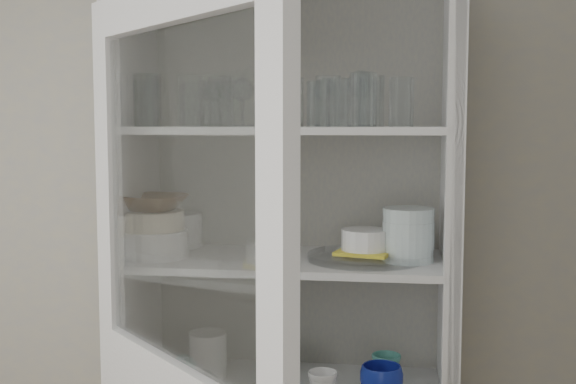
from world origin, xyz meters
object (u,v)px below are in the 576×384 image
Objects in this scene: white_ramekin at (365,240)px; plate_stack_back at (172,229)px; yellow_trivet at (365,252)px; teal_jar at (274,359)px; goblet_2 at (325,100)px; grey_bowl_stack at (408,235)px; goblet_0 at (215,101)px; mug_teal at (386,368)px; glass_platter at (365,257)px; goblet_1 at (243,100)px; measuring_cups at (194,381)px; terracotta_bowl at (153,203)px; mug_blue at (381,382)px; goblet_3 at (360,96)px; plate_stack_front at (153,243)px; pantry_cabinet at (291,352)px; white_canister at (208,354)px; cream_bowl at (153,220)px.

plate_stack_back is at bearing 166.42° from white_ramekin.
yellow_trivet is 0.48m from teal_jar.
grey_bowl_stack is at bearing -19.71° from goblet_2.
teal_jar is (0.19, -0.02, -0.82)m from goblet_0.
mug_teal is (-0.06, 0.08, -0.44)m from grey_bowl_stack.
glass_platter is at bearing 0.00° from yellow_trivet.
goblet_1 reaches higher than measuring_cups.
plate_stack_back is 0.99× the size of terracotta_bowl.
mug_blue is (0.05, -0.07, -0.36)m from glass_platter.
measuring_cups is (-0.38, -0.15, -0.86)m from goblet_2.
yellow_trivet is 1.70× the size of mug_teal.
grey_bowl_stack is 0.44m from mug_blue.
goblet_1 reaches higher than goblet_2.
plate_stack_back is (-0.25, 0.02, -0.43)m from goblet_1.
goblet_1 is (0.08, 0.03, 0.01)m from goblet_0.
grey_bowl_stack is at bearing -36.52° from goblet_3.
white_ramekin is (0.65, 0.04, 0.02)m from plate_stack_front.
white_ramekin reaches higher than yellow_trivet.
pantry_cabinet is 10.23× the size of terracotta_bowl.
pantry_cabinet is 11.17× the size of goblet_3.
measuring_cups is (-0.57, 0.01, -0.03)m from mug_blue.
plate_stack_front is (-0.25, -0.18, -0.44)m from goblet_1.
grey_bowl_stack reaches higher than mug_blue.
terracotta_bowl reaches higher than plate_stack_front.
white_canister reaches higher than mug_blue.
goblet_0 is 0.85m from teal_jar.
goblet_3 reaches higher than plate_stack_back.
pantry_cabinet is at bearing -4.50° from goblet_0.
glass_platter is 0.02m from yellow_trivet.
terracotta_bowl reaches higher than teal_jar.
goblet_0 is 1.70× the size of mug_teal.
goblet_1 is 0.62m from yellow_trivet.
mug_teal is at bearing -4.17° from goblet_2.
terracotta_bowl is 1.90× the size of measuring_cups.
goblet_0 is 0.74m from grey_bowl_stack.
grey_bowl_stack is 1.44× the size of teal_jar.
goblet_1 reaches higher than teal_jar.
white_canister is (-0.55, 0.11, 0.02)m from mug_blue.
mug_teal is at bearing -6.49° from plate_stack_back.
cream_bowl is at bearing -176.47° from yellow_trivet.
goblet_3 is 0.95m from white_canister.
plate_stack_back is 0.54m from teal_jar.
white_ramekin is 1.33× the size of measuring_cups.
teal_jar reaches higher than measuring_cups.
yellow_trivet is 1.46× the size of measuring_cups.
goblet_0 reaches higher than white_ramekin.
goblet_1 is at bearing 165.18° from grey_bowl_stack.
goblet_2 is at bearing 14.11° from terracotta_bowl.
grey_bowl_stack reaches higher than cream_bowl.
yellow_trivet is 0.61m from white_canister.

